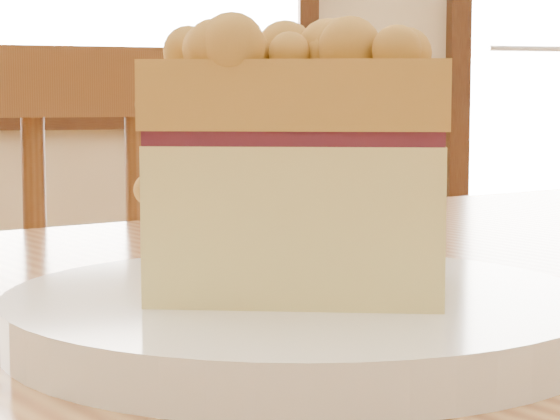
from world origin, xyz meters
name	(u,v)px	position (x,y,z in m)	size (l,w,h in m)	color
plate	(299,317)	(-0.02, 0.13, 0.76)	(0.24, 0.24, 0.02)	white
cake_slice	(301,162)	(-0.02, 0.13, 0.82)	(0.14, 0.12, 0.11)	#ECD785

